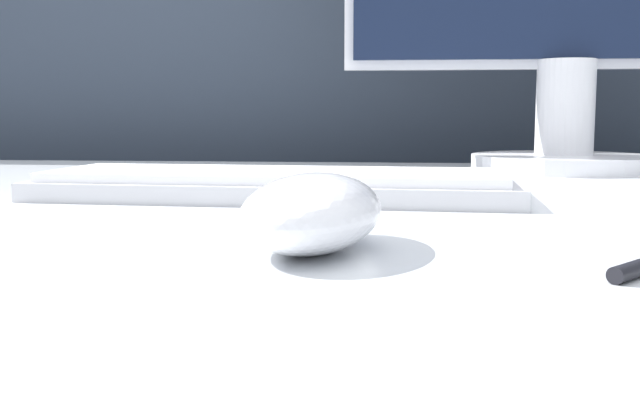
{
  "coord_description": "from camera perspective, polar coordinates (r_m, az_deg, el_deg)",
  "views": [
    {
      "loc": [
        -0.03,
        -0.58,
        0.8
      ],
      "look_at": [
        -0.07,
        -0.14,
        0.74
      ],
      "focal_mm": 42.0,
      "sensor_mm": 36.0,
      "label": 1
    }
  ],
  "objects": [
    {
      "name": "computer_mouse_near",
      "position": [
        0.4,
        -0.53,
        -0.94
      ],
      "size": [
        0.09,
        0.14,
        0.04
      ],
      "rotation": [
        0.0,
        0.0,
        -0.17
      ],
      "color": "white",
      "rests_on": "desk"
    },
    {
      "name": "keyboard",
      "position": [
        0.66,
        -3.37,
        1.18
      ],
      "size": [
        0.42,
        0.17,
        0.02
      ],
      "rotation": [
        0.0,
        0.0,
        -0.06
      ],
      "color": "silver",
      "rests_on": "desk"
    },
    {
      "name": "partition_panel",
      "position": [
        1.25,
        6.96,
        2.51
      ],
      "size": [
        5.0,
        0.03,
        1.41
      ],
      "color": "#333D4C",
      "rests_on": "ground_plane"
    }
  ]
}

